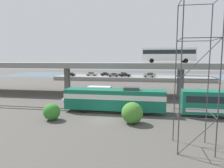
% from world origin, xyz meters
% --- Properties ---
extents(ground_plane, '(260.00, 260.00, 0.00)m').
position_xyz_m(ground_plane, '(0.00, 0.00, 0.00)').
color(ground_plane, '#4C4944').
extents(rail_strip_near, '(110.00, 0.12, 0.12)m').
position_xyz_m(rail_strip_near, '(0.00, 3.29, 0.06)').
color(rail_strip_near, '#59544C').
rests_on(rail_strip_near, ground_plane).
extents(rail_strip_far, '(110.00, 0.12, 0.12)m').
position_xyz_m(rail_strip_far, '(0.00, 4.71, 0.06)').
color(rail_strip_far, '#59544C').
rests_on(rail_strip_far, ground_plane).
extents(train_locomotive, '(17.06, 3.04, 4.18)m').
position_xyz_m(train_locomotive, '(0.10, 4.00, 2.19)').
color(train_locomotive, '#14664C').
rests_on(train_locomotive, ground_plane).
extents(highway_overpass, '(96.00, 10.66, 7.68)m').
position_xyz_m(highway_overpass, '(0.00, 20.00, 6.89)').
color(highway_overpass, gray).
rests_on(highway_overpass, ground_plane).
extents(transit_bus_on_overpass, '(12.00, 2.68, 3.40)m').
position_xyz_m(transit_bus_on_overpass, '(10.76, 20.87, 9.74)').
color(transit_bus_on_overpass, silver).
rests_on(transit_bus_on_overpass, highway_overpass).
extents(service_truck_west, '(6.80, 2.46, 3.04)m').
position_xyz_m(service_truck_west, '(-2.51, 11.70, 1.64)').
color(service_truck_west, '#0C4C26').
rests_on(service_truck_west, ground_plane).
extents(scaffolding_tower, '(3.26, 3.26, 13.75)m').
position_xyz_m(scaffolding_tower, '(10.36, -7.92, 7.26)').
color(scaffolding_tower, '#38383D').
rests_on(scaffolding_tower, ground_plane).
extents(pier_parking_lot, '(62.48, 13.02, 1.50)m').
position_xyz_m(pier_parking_lot, '(0.00, 55.00, 0.75)').
color(pier_parking_lot, gray).
rests_on(pier_parking_lot, ground_plane).
extents(parked_car_0, '(4.41, 1.96, 1.50)m').
position_xyz_m(parked_car_0, '(-17.07, 55.10, 2.28)').
color(parked_car_0, '#9E998C').
rests_on(parked_car_0, pier_parking_lot).
extents(parked_car_1, '(4.41, 1.98, 1.50)m').
position_xyz_m(parked_car_1, '(-2.42, 52.47, 2.28)').
color(parked_car_1, black).
rests_on(parked_car_1, pier_parking_lot).
extents(parked_car_2, '(4.69, 1.91, 1.50)m').
position_xyz_m(parked_car_2, '(-3.77, 57.29, 2.28)').
color(parked_car_2, '#515459').
rests_on(parked_car_2, pier_parking_lot).
extents(parked_car_3, '(4.09, 1.86, 1.50)m').
position_xyz_m(parked_car_3, '(-25.30, 51.76, 2.27)').
color(parked_car_3, black).
rests_on(parked_car_3, pier_parking_lot).
extents(parked_car_4, '(4.02, 1.96, 1.50)m').
position_xyz_m(parked_car_4, '(-11.20, 55.98, 2.27)').
color(parked_car_4, black).
rests_on(parked_car_4, pier_parking_lot).
extents(parked_car_5, '(4.17, 1.84, 1.50)m').
position_xyz_m(parked_car_5, '(-7.01, 51.85, 2.27)').
color(parked_car_5, '#515459').
rests_on(parked_car_5, pier_parking_lot).
extents(parked_car_6, '(4.59, 1.93, 1.50)m').
position_xyz_m(parked_car_6, '(7.39, 57.07, 2.28)').
color(parked_car_6, '#0C4C26').
rests_on(parked_car_6, pier_parking_lot).
extents(parked_car_7, '(4.26, 1.82, 1.50)m').
position_xyz_m(parked_car_7, '(7.00, 51.77, 2.27)').
color(parked_car_7, '#9E998C').
rests_on(parked_car_7, pier_parking_lot).
extents(harbor_water, '(140.00, 36.00, 0.01)m').
position_xyz_m(harbor_water, '(0.00, 78.00, 0.00)').
color(harbor_water, '#385B7A').
rests_on(harbor_water, ground_plane).
extents(shrub_left, '(2.36, 2.36, 2.36)m').
position_xyz_m(shrub_left, '(-7.09, -1.72, 1.18)').
color(shrub_left, '#317A2A').
rests_on(shrub_left, ground_plane).
extents(shrub_right, '(2.87, 2.87, 2.87)m').
position_xyz_m(shrub_right, '(4.14, -1.31, 1.43)').
color(shrub_right, '#427F2D').
rests_on(shrub_right, ground_plane).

